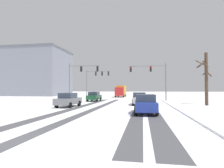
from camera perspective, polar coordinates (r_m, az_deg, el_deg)
The scene contains 16 objects.
ground_plane at distance 8.22m, azimuth -23.91°, elevation -15.97°, with size 300.00×300.00×0.00m, color white.
wheel_track_left_lane at distance 21.18m, azimuth -4.03°, elevation -7.17°, with size 0.83×30.45×0.01m, color #4C4C51.
wheel_track_right_lane at distance 21.83m, azimuth -9.94°, elevation -6.98°, with size 1.03×30.45×0.01m, color #4C4C51.
wheel_track_center at distance 20.62m, azimuth 12.03°, elevation -7.29°, with size 1.07×30.45×0.01m, color #4C4C51.
wheel_track_oncoming at distance 20.61m, azimuth 8.29°, elevation -7.31°, with size 0.90×30.45×0.01m, color #4C4C51.
sidewalk_kerb_right at distance 19.93m, azimuth 25.04°, elevation -7.21°, with size 4.00×30.45×0.12m, color white.
traffic_signal_near_left at distance 32.46m, azimuth -10.00°, elevation 2.93°, with size 5.28×0.73×6.50m.
traffic_signal_near_right at distance 32.57m, azimuth 12.45°, elevation 3.01°, with size 6.39×0.55×6.50m.
traffic_signal_far_left at distance 41.76m, azimuth -5.04°, elevation 2.12°, with size 5.41×0.42×6.50m.
car_dark_green_lead at distance 31.85m, azimuth -5.55°, elevation -3.84°, with size 1.87×4.12×1.62m.
car_silver_second at distance 24.53m, azimuth 8.38°, elevation -4.49°, with size 1.99×4.18×1.62m.
car_grey_third at distance 22.11m, azimuth -13.38°, elevation -4.78°, with size 2.01×4.19×1.62m.
car_blue_fourth at distance 15.79m, azimuth 10.26°, elevation -6.09°, with size 1.96×4.16×1.62m.
box_truck_delivery at distance 48.86m, azimuth 2.75°, elevation -2.11°, with size 2.33×7.41×3.02m.
bare_tree_sidewalk_mid at distance 26.34m, azimuth 27.11°, elevation 1.90°, with size 1.85×2.27×6.72m.
office_building_far_left_block at distance 65.75m, azimuth -22.65°, elevation 3.29°, with size 20.01×15.55×15.05m.
Camera 1 is at (4.37, -6.66, 2.06)m, focal length 29.52 mm.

